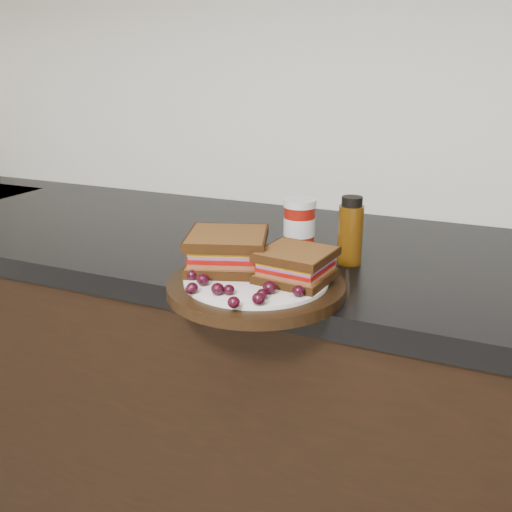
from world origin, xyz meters
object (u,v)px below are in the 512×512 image
Objects in this scene: sandwich_left at (227,251)px; condiment_jar at (299,223)px; plate at (256,287)px; oil_bottle at (350,231)px.

condiment_jar is at bearing 60.18° from sandwich_left.
plate is 0.08m from sandwich_left.
sandwich_left is at bearing -100.22° from condiment_jar.
plate is 0.26m from condiment_jar.
plate is 2.98× the size of condiment_jar.
plate is 0.22m from oil_bottle.
plate is 2.20× the size of sandwich_left.
oil_bottle is at bearing -26.96° from condiment_jar.
condiment_jar is (-0.02, 0.25, 0.04)m from plate.
oil_bottle reaches higher than condiment_jar.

